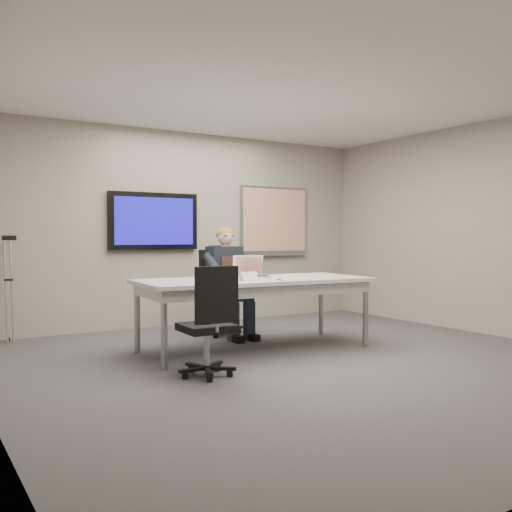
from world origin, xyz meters
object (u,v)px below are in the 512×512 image
office_chair_far (221,308)px  seated_person (231,293)px  laptop (252,272)px  conference_table (254,287)px  office_chair_near (209,342)px

office_chair_far → seated_person: bearing=-90.8°
laptop → seated_person: bearing=110.3°
conference_table → seated_person: bearing=83.1°
office_chair_near → laptop: size_ratio=2.21×
laptop → office_chair_near: bearing=-111.2°
office_chair_far → seated_person: (0.00, -0.26, 0.22)m
seated_person → office_chair_far: bearing=89.9°
seated_person → laptop: seated_person is taller
office_chair_near → laptop: (1.14, 1.10, 0.55)m
seated_person → conference_table: bearing=-101.2°
conference_table → office_chair_near: office_chair_near is taller
conference_table → office_chair_far: 1.15m
conference_table → laptop: laptop is taller
office_chair_near → seated_person: size_ratio=0.73×
office_chair_far → office_chair_near: (-1.18, -1.94, -0.03)m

